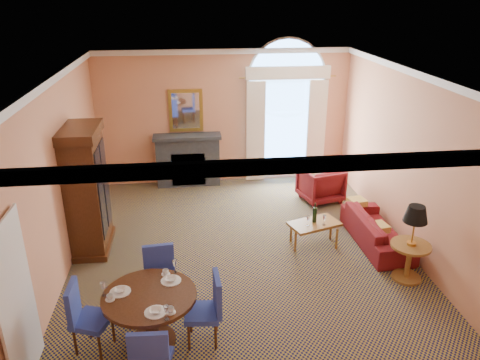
{
  "coord_description": "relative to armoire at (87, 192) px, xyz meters",
  "views": [
    {
      "loc": [
        -0.91,
        -7.14,
        4.45
      ],
      "look_at": [
        0.0,
        0.5,
        1.3
      ],
      "focal_mm": 35.0,
      "sensor_mm": 36.0,
      "label": 1
    }
  ],
  "objects": [
    {
      "name": "ground",
      "position": [
        2.72,
        -0.73,
        -1.11
      ],
      "size": [
        7.5,
        7.5,
        0.0
      ],
      "primitive_type": "plane",
      "color": "#14153F",
      "rests_on": "ground"
    },
    {
      "name": "room_envelope",
      "position": [
        2.69,
        -0.06,
        1.4
      ],
      "size": [
        6.04,
        7.52,
        3.45
      ],
      "color": "tan",
      "rests_on": "ground"
    },
    {
      "name": "armoire",
      "position": [
        0.0,
        0.0,
        0.0
      ],
      "size": [
        0.66,
        1.17,
        2.3
      ],
      "color": "#371B0C",
      "rests_on": "ground"
    },
    {
      "name": "dining_table",
      "position": [
        1.24,
        -2.72,
        -0.54
      ],
      "size": [
        1.24,
        1.24,
        0.98
      ],
      "color": "#371B0C",
      "rests_on": "ground"
    },
    {
      "name": "dining_chair_north",
      "position": [
        1.31,
        -1.97,
        -0.53
      ],
      "size": [
        0.51,
        0.52,
        1.01
      ],
      "rotation": [
        0.0,
        0.0,
        3.0
      ],
      "color": "#253795",
      "rests_on": "ground"
    },
    {
      "name": "dining_chair_south",
      "position": [
        1.28,
        -3.65,
        -0.53
      ],
      "size": [
        0.55,
        0.55,
        1.01
      ],
      "rotation": [
        0.0,
        0.0,
        -0.25
      ],
      "color": "#253795",
      "rests_on": "ground"
    },
    {
      "name": "dining_chair_east",
      "position": [
        2.01,
        -2.76,
        -0.53
      ],
      "size": [
        0.5,
        0.49,
        1.01
      ],
      "rotation": [
        0.0,
        0.0,
        1.48
      ],
      "color": "#253795",
      "rests_on": "ground"
    },
    {
      "name": "dining_chair_west",
      "position": [
        0.38,
        -2.74,
        -0.53
      ],
      "size": [
        0.58,
        0.58,
        1.01
      ],
      "rotation": [
        0.0,
        0.0,
        -1.94
      ],
      "color": "#253795",
      "rests_on": "ground"
    },
    {
      "name": "sofa",
      "position": [
        5.27,
        -0.49,
        -0.83
      ],
      "size": [
        0.79,
        1.93,
        0.56
      ],
      "primitive_type": "imported",
      "rotation": [
        0.0,
        0.0,
        1.59
      ],
      "color": "maroon",
      "rests_on": "ground"
    },
    {
      "name": "armchair",
      "position": [
        4.75,
        1.53,
        -0.72
      ],
      "size": [
        1.02,
        1.04,
        0.78
      ],
      "primitive_type": "imported",
      "rotation": [
        0.0,
        0.0,
        3.39
      ],
      "color": "maroon",
      "rests_on": "ground"
    },
    {
      "name": "coffee_table",
      "position": [
        4.08,
        -0.43,
        -0.67
      ],
      "size": [
        1.03,
        0.77,
        0.84
      ],
      "rotation": [
        0.0,
        0.0,
        0.32
      ],
      "color": "olive",
      "rests_on": "ground"
    },
    {
      "name": "side_table",
      "position": [
        5.32,
        -1.68,
        -0.28
      ],
      "size": [
        0.64,
        0.64,
        1.3
      ],
      "color": "olive",
      "rests_on": "ground"
    }
  ]
}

